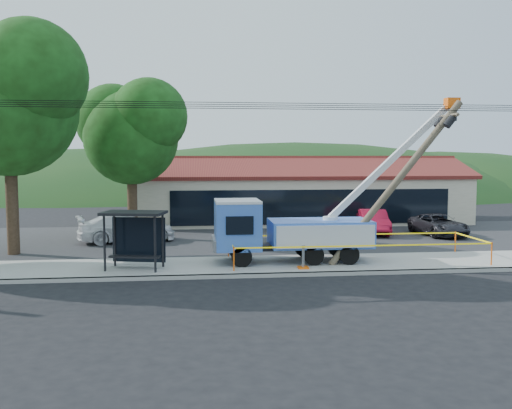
{
  "coord_description": "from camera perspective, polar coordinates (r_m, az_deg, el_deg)",
  "views": [
    {
      "loc": [
        -3.72,
        -19.55,
        4.75
      ],
      "look_at": [
        -0.9,
        5.0,
        2.59
      ],
      "focal_mm": 40.0,
      "sensor_mm": 36.0,
      "label": 1
    }
  ],
  "objects": [
    {
      "name": "ground",
      "position": [
        20.46,
        4.15,
        -8.43
      ],
      "size": [
        120.0,
        120.0,
        0.0
      ],
      "primitive_type": "plane",
      "color": "black",
      "rests_on": "ground"
    },
    {
      "name": "curb",
      "position": [
        22.46,
        3.15,
        -7.02
      ],
      "size": [
        60.0,
        0.25,
        0.15
      ],
      "primitive_type": "cube",
      "color": "#ABA8A0",
      "rests_on": "ground"
    },
    {
      "name": "sidewalk",
      "position": [
        24.3,
        2.39,
        -6.1
      ],
      "size": [
        60.0,
        4.0,
        0.15
      ],
      "primitive_type": "cube",
      "color": "#ABA8A0",
      "rests_on": "ground"
    },
    {
      "name": "parking_lot",
      "position": [
        32.11,
        0.17,
        -3.41
      ],
      "size": [
        60.0,
        12.0,
        0.1
      ],
      "primitive_type": "cube",
      "color": "#28282B",
      "rests_on": "ground"
    },
    {
      "name": "strip_mall",
      "position": [
        40.38,
        4.49,
        0.91
      ],
      "size": [
        22.5,
        8.53,
        4.67
      ],
      "color": "#BBB194",
      "rests_on": "ground"
    },
    {
      "name": "tree_west_near",
      "position": [
        28.9,
        -23.55,
        10.1
      ],
      "size": [
        7.56,
        6.72,
        10.8
      ],
      "color": "#332316",
      "rests_on": "ground"
    },
    {
      "name": "tree_lot",
      "position": [
        32.75,
        -12.4,
        7.44
      ],
      "size": [
        6.3,
        5.6,
        8.94
      ],
      "color": "#332316",
      "rests_on": "ground"
    },
    {
      "name": "hill_west",
      "position": [
        75.55,
        -15.12,
        1.22
      ],
      "size": [
        78.4,
        56.0,
        28.0
      ],
      "primitive_type": "ellipsoid",
      "color": "#153A16",
      "rests_on": "ground"
    },
    {
      "name": "hill_center",
      "position": [
        75.95,
        3.88,
        1.4
      ],
      "size": [
        89.6,
        64.0,
        32.0
      ],
      "primitive_type": "ellipsoid",
      "color": "#153A16",
      "rests_on": "ground"
    },
    {
      "name": "hill_east",
      "position": [
        81.96,
        17.77,
        1.44
      ],
      "size": [
        72.8,
        52.0,
        26.0
      ],
      "primitive_type": "ellipsoid",
      "color": "#153A16",
      "rests_on": "ground"
    },
    {
      "name": "utility_truck",
      "position": [
        24.6,
        3.26,
        -2.43
      ],
      "size": [
        10.68,
        3.63,
        7.06
      ],
      "color": "black",
      "rests_on": "ground"
    },
    {
      "name": "leaning_pole",
      "position": [
        24.76,
        14.41,
        2.92
      ],
      "size": [
        5.71,
        1.65,
        7.0
      ],
      "color": "brown",
      "rests_on": "ground"
    },
    {
      "name": "bus_shelter",
      "position": [
        23.52,
        -11.99,
        -2.18
      ],
      "size": [
        2.69,
        1.99,
        2.34
      ],
      "rotation": [
        0.0,
        0.0,
        -0.22
      ],
      "color": "black",
      "rests_on": "ground"
    },
    {
      "name": "caution_tape",
      "position": [
        25.2,
        9.84,
        -3.93
      ],
      "size": [
        10.85,
        3.34,
        0.97
      ],
      "color": "#FF5F0D",
      "rests_on": "ground"
    },
    {
      "name": "car_silver",
      "position": [
        32.73,
        -13.89,
        -3.49
      ],
      "size": [
        2.84,
        4.27,
        1.35
      ],
      "primitive_type": "imported",
      "rotation": [
        0.0,
        0.0,
        0.34
      ],
      "color": "#B4B5BC",
      "rests_on": "ground"
    },
    {
      "name": "car_red",
      "position": [
        34.48,
        11.62,
        -3.02
      ],
      "size": [
        2.16,
        4.45,
        1.41
      ],
      "primitive_type": "imported",
      "rotation": [
        0.0,
        0.0,
        -0.16
      ],
      "color": "#A5102B",
      "rests_on": "ground"
    },
    {
      "name": "car_white",
      "position": [
        31.35,
        -12.78,
        -3.84
      ],
      "size": [
        5.48,
        3.29,
        1.49
      ],
      "primitive_type": "imported",
      "rotation": [
        0.0,
        0.0,
        1.82
      ],
      "color": "silver",
      "rests_on": "ground"
    },
    {
      "name": "car_dark",
      "position": [
        34.74,
        17.75,
        -3.1
      ],
      "size": [
        2.35,
        4.55,
        1.23
      ],
      "primitive_type": "imported",
      "rotation": [
        0.0,
        0.0,
        0.07
      ],
      "color": "black",
      "rests_on": "ground"
    }
  ]
}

